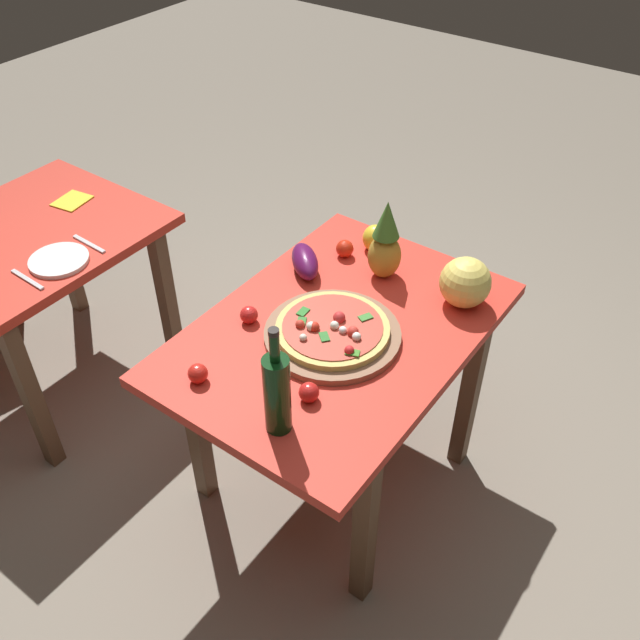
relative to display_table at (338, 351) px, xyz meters
name	(u,v)px	position (x,y,z in m)	size (l,w,h in m)	color
ground_plane	(335,472)	(0.00, 0.00, -0.67)	(10.00, 10.00, 0.00)	gray
display_table	(338,351)	(0.00, 0.00, 0.00)	(1.17, 0.82, 0.78)	brown
background_table	(32,259)	(-0.26, 1.32, -0.01)	(0.96, 0.81, 0.78)	brown
pizza_board	(332,335)	(-0.05, -0.01, 0.12)	(0.45, 0.45, 0.03)	brown
pizza	(333,329)	(-0.05, -0.01, 0.14)	(0.37, 0.37, 0.06)	#D2B960
wine_bottle	(277,392)	(-0.45, -0.11, 0.24)	(0.08, 0.08, 0.37)	black
pineapple_left	(385,244)	(0.34, 0.04, 0.24)	(0.12, 0.12, 0.31)	#AD892E
melon	(465,282)	(0.36, -0.27, 0.19)	(0.18, 0.18, 0.18)	#E9D361
bell_pepper	(375,238)	(0.46, 0.15, 0.15)	(0.10, 0.10, 0.11)	yellow
eggplant	(305,261)	(0.19, 0.28, 0.15)	(0.20, 0.09, 0.09)	#511245
tomato_at_corner	(309,392)	(-0.32, -0.11, 0.13)	(0.06, 0.06, 0.06)	red
tomato_by_bottle	(249,315)	(-0.15, 0.26, 0.13)	(0.06, 0.06, 0.06)	red
tomato_near_board	(345,249)	(0.35, 0.22, 0.14)	(0.07, 0.07, 0.07)	red
tomato_beside_pepper	(198,373)	(-0.45, 0.20, 0.13)	(0.06, 0.06, 0.06)	red
dinner_plate	(59,260)	(-0.30, 1.05, 0.11)	(0.22, 0.22, 0.02)	white
fork_utensil	(27,280)	(-0.44, 1.05, 0.11)	(0.02, 0.18, 0.01)	silver
knife_utensil	(89,244)	(-0.16, 1.05, 0.11)	(0.02, 0.18, 0.01)	silver
napkin_folded	(72,201)	(0.01, 1.37, 0.11)	(0.14, 0.12, 0.01)	yellow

